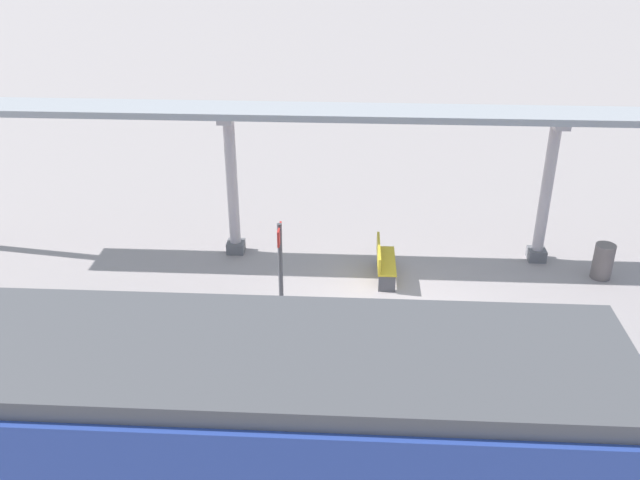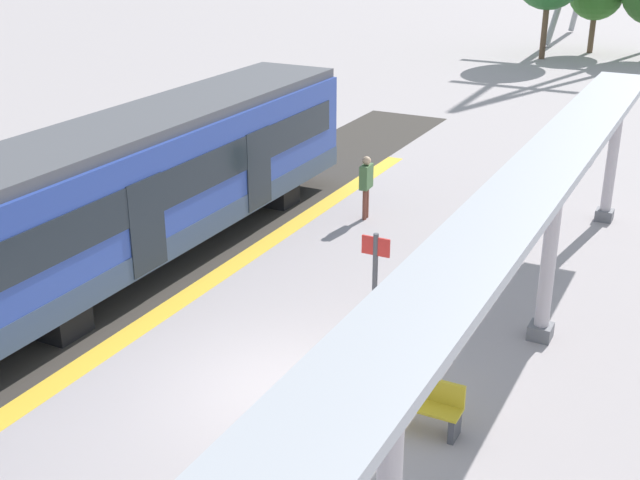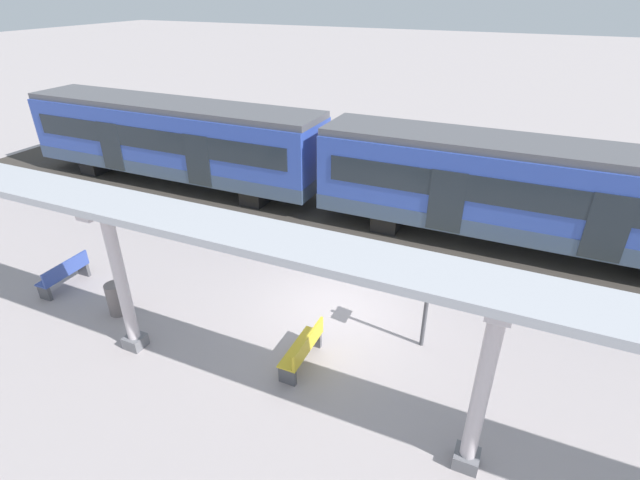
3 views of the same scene
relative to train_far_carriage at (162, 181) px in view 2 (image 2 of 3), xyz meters
name	(u,v)px [view 2 (image 2 of 3)]	position (x,y,z in m)	size (l,w,h in m)	color
ground_plane	(285,390)	(5.55, -4.03, -1.83)	(176.00, 176.00, 0.00)	#A49A9A
tactile_edge_strip	(118,342)	(1.85, -4.03, -1.83)	(0.52, 28.21, 0.01)	yellow
trackbed	(46,321)	(-0.01, -4.03, -1.83)	(3.20, 40.21, 0.01)	#38332D
train_far_carriage	(162,181)	(0.00, 0.00, 0.00)	(2.65, 13.35, 3.48)	#2C46A2
canopy_pillar_third	(550,249)	(9.06, -0.15, 0.04)	(1.10, 0.44, 3.70)	slate
canopy_pillar_fourth	(613,153)	(9.06, 7.14, 0.04)	(1.10, 0.44, 3.70)	slate
canopy_beam	(501,220)	(9.06, -4.05, 1.95)	(1.20, 23.19, 0.16)	#A8AAB2
bench_mid_platform	(417,401)	(7.95, -3.95, -1.39)	(1.50, 0.45, 0.86)	gold
platform_info_sign	(375,277)	(6.19, -1.65, -0.50)	(0.56, 0.10, 2.20)	#4C4C51
passenger_waiting_near_edge	(366,180)	(3.32, 4.35, -0.75)	(0.26, 0.51, 1.73)	brown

